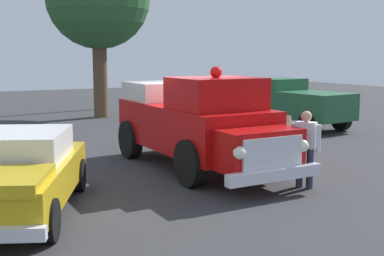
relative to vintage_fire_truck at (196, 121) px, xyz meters
name	(u,v)px	position (x,y,z in m)	size (l,w,h in m)	color
ground_plane	(189,163)	(0.06, 0.54, -1.20)	(60.00, 60.00, 0.00)	#333335
vintage_fire_truck	(196,121)	(0.00, 0.00, 0.00)	(2.46, 6.01, 2.59)	black
classic_hot_rod	(18,174)	(-4.56, -1.82, -0.45)	(3.40, 4.74, 1.46)	black
parked_pickup	(294,102)	(6.76, 4.57, -0.21)	(2.45, 4.97, 1.90)	black
lawn_chair_by_car	(282,130)	(3.49, 1.07, -0.61)	(0.69, 0.68, 1.02)	#B7BABF
spectator_standing	(306,144)	(1.19, -2.77, -0.23)	(0.46, 0.58, 1.68)	#2D334C
utility_pole	(95,35)	(1.66, 14.47, 2.67)	(1.55, 0.93, 7.44)	brown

